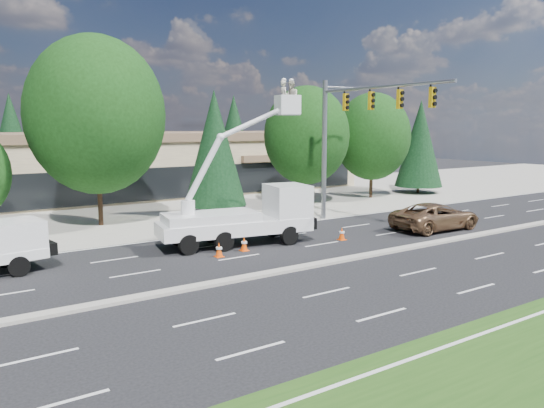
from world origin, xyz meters
TOP-DOWN VIEW (x-y plane):
  - ground at (0.00, 0.00)m, footprint 140.00×140.00m
  - concrete_apron at (0.00, 20.00)m, footprint 140.00×22.00m
  - road_median at (0.00, 0.00)m, footprint 120.00×0.55m
  - strip_mall at (0.00, 29.97)m, footprint 50.40×15.40m
  - tree_front_d at (-3.00, 15.00)m, footprint 8.30×8.30m
  - tree_front_e at (5.00, 15.00)m, footprint 4.34×4.34m
  - tree_front_f at (13.00, 15.00)m, footprint 6.61×6.61m
  - tree_front_g at (20.00, 15.00)m, footprint 6.41×6.41m
  - tree_front_h at (26.00, 15.00)m, footprint 4.28×4.28m
  - tree_back_b at (-4.00, 42.00)m, footprint 4.77×4.77m
  - tree_back_c at (10.00, 42.00)m, footprint 4.25×4.25m
  - tree_back_d at (22.00, 42.00)m, footprint 5.07×5.07m
  - signal_mast at (10.03, 7.04)m, footprint 2.76×10.16m
  - bucket_truck at (2.01, 5.41)m, footprint 8.67×3.72m
  - traffic_cone_b at (-0.73, 3.82)m, footprint 0.40×0.40m
  - traffic_cone_c at (0.88, 4.22)m, footprint 0.40×0.40m
  - traffic_cone_d at (6.56, 3.43)m, footprint 0.40×0.40m
  - minivan at (13.11, 2.55)m, footprint 5.81×2.84m
  - parked_car_east at (6.32, 17.06)m, footprint 2.02×4.92m

SIDE VIEW (x-z plane):
  - ground at x=0.00m, z-range 0.00..0.00m
  - concrete_apron at x=0.00m, z-range 0.00..0.01m
  - road_median at x=0.00m, z-range 0.00..0.12m
  - traffic_cone_b at x=-0.73m, z-range -0.01..0.69m
  - traffic_cone_c at x=0.88m, z-range -0.01..0.69m
  - traffic_cone_d at x=6.56m, z-range -0.01..0.69m
  - parked_car_east at x=6.32m, z-range 0.00..1.59m
  - minivan at x=13.11m, z-range 0.00..1.59m
  - bucket_truck at x=2.01m, z-range -2.38..6.16m
  - strip_mall at x=0.00m, z-range 0.08..5.58m
  - tree_back_c at x=10.00m, z-range 0.30..8.68m
  - tree_front_h at x=26.00m, z-range 0.31..8.74m
  - tree_front_e at x=5.00m, z-range 0.31..8.86m
  - tree_back_b at x=-4.00m, z-range 0.34..9.75m
  - tree_front_g at x=20.00m, z-range 0.76..9.66m
  - tree_back_d at x=22.00m, z-range 0.36..10.36m
  - tree_front_f at x=13.00m, z-range 0.78..9.96m
  - signal_mast at x=10.03m, z-range 1.56..10.56m
  - tree_front_d at x=-3.00m, z-range 0.98..12.50m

